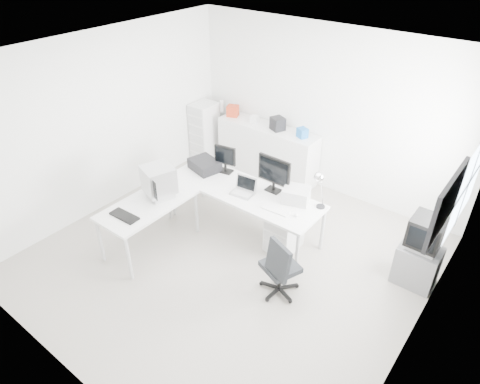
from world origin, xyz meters
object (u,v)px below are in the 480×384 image
Objects in this scene: laser_printer at (296,195)px; crt_monitor at (159,181)px; tv_cabinet at (417,265)px; lcd_monitor_large at (274,174)px; laptop at (242,187)px; sideboard at (267,151)px; main_desk at (244,211)px; crt_tv at (426,234)px; filing_cabinet at (205,132)px; side_desk at (150,225)px; inkjet_printer at (205,165)px; drawer_pedestal at (284,231)px; lcd_monitor_small at (225,159)px; office_chair at (281,264)px.

crt_monitor is (-1.60, -1.07, 0.15)m from laser_printer.
laser_printer is 1.82m from tv_cabinet.
lcd_monitor_large reaches higher than laser_printer.
sideboard is (-0.78, 1.76, -0.39)m from laptop.
crt_tv is (2.45, 0.53, 0.41)m from main_desk.
filing_cabinet is (-2.05, 1.43, 0.20)m from main_desk.
tv_cabinet is (3.30, 1.63, -0.09)m from side_desk.
lcd_monitor_large reaches higher than inkjet_printer.
crt_monitor is (-1.55, -0.90, 0.70)m from drawer_pedestal.
side_desk is 3.68m from tv_cabinet.
sideboard is at bearing 106.08° from crt_monitor.
crt_monitor is 0.26× the size of sideboard.
lcd_monitor_large is 1.50× the size of laptop.
side_desk is 0.73× the size of sideboard.
laptop reaches higher than sideboard.
sideboard is (-0.18, 1.41, -0.49)m from lcd_monitor_small.
lcd_monitor_large is 1.10× the size of crt_monitor.
drawer_pedestal is at bearing 49.06° from crt_monitor.
crt_tv is (3.00, 0.28, -0.18)m from lcd_monitor_small.
lcd_monitor_small is at bearing 160.55° from laser_printer.
laser_printer is at bearing 52.69° from crt_monitor.
filing_cabinet reaches higher than laser_printer.
filing_cabinet reaches higher than sideboard.
main_desk is 6.57× the size of laptop.
lcd_monitor_small is at bearing -178.78° from lcd_monitor_large.
sideboard is 1.35m from filing_cabinet.
crt_tv is at bearing 26.24° from side_desk.
filing_cabinet is (-4.50, 0.90, -0.21)m from crt_tv.
tv_cabinet is 0.49× the size of filing_cabinet.
side_desk is 1.22× the size of filing_cabinet.
lcd_monitor_small is at bearing 143.35° from laptop.
side_desk is 3.91× the size of laser_printer.
inkjet_printer is 0.82× the size of tv_cabinet.
laptop is at bearing 171.71° from office_chair.
laptop reaches higher than office_chair.
inkjet_printer is 1.60m from sideboard.
office_chair reaches higher than main_desk.
crt_monitor is at bearing -157.36° from crt_tv.
laser_printer is at bearing 39.52° from side_desk.
sideboard reaches higher than side_desk.
tv_cabinet is at bearing 15.22° from drawer_pedestal.
laptop reaches higher than drawer_pedestal.
filing_cabinet is at bearing 138.56° from laser_printer.
crt_monitor is 0.99× the size of crt_tv.
filing_cabinet is (-2.80, 1.21, -0.28)m from laser_printer.
main_desk is 2.60× the size of office_chair.
main_desk is 4.27× the size of tv_cabinet.
lcd_monitor_large is at bearing 150.26° from drawer_pedestal.
drawer_pedestal is at bearing 4.09° from main_desk.
drawer_pedestal is at bearing -19.68° from lcd_monitor_small.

